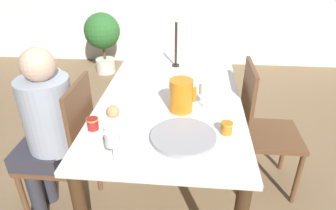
# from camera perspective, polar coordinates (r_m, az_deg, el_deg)

# --- Properties ---
(ground_plane) EXTENTS (20.00, 20.00, 0.00)m
(ground_plane) POSITION_cam_1_polar(r_m,az_deg,el_deg) (2.48, 0.54, -14.15)
(ground_plane) COLOR #7F6647
(dining_table) EXTENTS (0.92, 1.67, 0.78)m
(dining_table) POSITION_cam_1_polar(r_m,az_deg,el_deg) (2.08, 0.62, -0.53)
(dining_table) COLOR white
(dining_table) RESTS_ON ground_plane
(chair_person_side) EXTENTS (0.42, 0.42, 0.98)m
(chair_person_side) POSITION_cam_1_polar(r_m,az_deg,el_deg) (2.05, -18.57, -7.90)
(chair_person_side) COLOR brown
(chair_person_side) RESTS_ON ground_plane
(chair_opposite) EXTENTS (0.42, 0.42, 0.98)m
(chair_opposite) POSITION_cam_1_polar(r_m,az_deg,el_deg) (2.25, 17.25, -4.05)
(chair_opposite) COLOR brown
(chair_opposite) RESTS_ON ground_plane
(person_seated) EXTENTS (0.39, 0.41, 1.20)m
(person_seated) POSITION_cam_1_polar(r_m,az_deg,el_deg) (1.96, -22.26, -3.47)
(person_seated) COLOR #33333D
(person_seated) RESTS_ON ground_plane
(red_pitcher) EXTENTS (0.17, 0.14, 0.20)m
(red_pitcher) POSITION_cam_1_polar(r_m,az_deg,el_deg) (1.79, 2.51, 1.85)
(red_pitcher) COLOR orange
(red_pitcher) RESTS_ON dining_table
(wine_glass_water) EXTENTS (0.07, 0.07, 0.17)m
(wine_glass_water) POSITION_cam_1_polar(r_m,az_deg,el_deg) (1.82, 7.01, 3.01)
(wine_glass_water) COLOR white
(wine_glass_water) RESTS_ON dining_table
(wine_glass_juice) EXTENTS (0.07, 0.07, 0.16)m
(wine_glass_juice) POSITION_cam_1_polar(r_m,az_deg,el_deg) (1.39, -10.52, -6.64)
(wine_glass_juice) COLOR white
(wine_glass_juice) RESTS_ON dining_table
(teacup_near_person) EXTENTS (0.13, 0.13, 0.06)m
(teacup_near_person) POSITION_cam_1_polar(r_m,az_deg,el_deg) (1.62, -10.68, -5.03)
(teacup_near_person) COLOR silver
(teacup_near_person) RESTS_ON dining_table
(serving_tray) EXTENTS (0.34, 0.34, 0.03)m
(serving_tray) POSITION_cam_1_polar(r_m,az_deg,el_deg) (1.57, 2.92, -6.11)
(serving_tray) COLOR #9E9EA3
(serving_tray) RESTS_ON dining_table
(bread_plate) EXTENTS (0.19, 0.19, 0.08)m
(bread_plate) POSITION_cam_1_polar(r_m,az_deg,el_deg) (1.78, -10.42, -1.68)
(bread_plate) COLOR silver
(bread_plate) RESTS_ON dining_table
(jam_jar_amber) EXTENTS (0.07, 0.07, 0.07)m
(jam_jar_amber) POSITION_cam_1_polar(r_m,az_deg,el_deg) (1.69, -14.15, -3.40)
(jam_jar_amber) COLOR #A81E1E
(jam_jar_amber) RESTS_ON dining_table
(jam_jar_red) EXTENTS (0.07, 0.07, 0.07)m
(jam_jar_red) POSITION_cam_1_polar(r_m,az_deg,el_deg) (1.63, 11.10, -4.22)
(jam_jar_red) COLOR #C67A1E
(jam_jar_red) RESTS_ON dining_table
(candlestick_tall) EXTENTS (0.06, 0.06, 0.41)m
(candlestick_tall) POSITION_cam_1_polar(r_m,az_deg,el_deg) (2.44, 1.53, 11.10)
(candlestick_tall) COLOR black
(candlestick_tall) RESTS_ON dining_table
(potted_plant) EXTENTS (0.49, 0.49, 0.85)m
(potted_plant) POSITION_cam_1_polar(r_m,az_deg,el_deg) (4.33, -12.38, 12.90)
(potted_plant) COLOR beige
(potted_plant) RESTS_ON ground_plane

